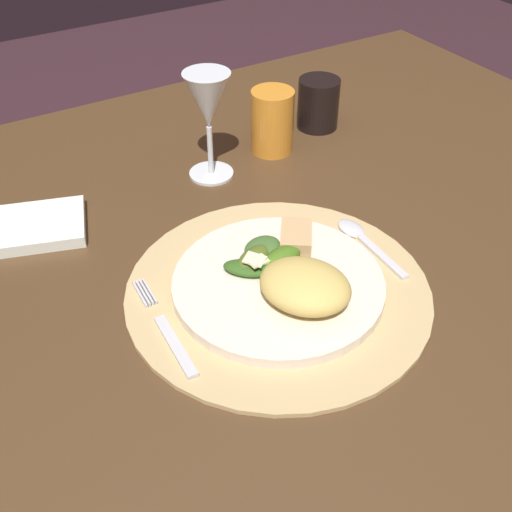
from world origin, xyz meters
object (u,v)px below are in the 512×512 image
at_px(dining_table, 269,334).
at_px(dinner_plate, 278,284).
at_px(napkin, 41,226).
at_px(fork, 167,330).
at_px(spoon, 361,237).
at_px(amber_tumbler, 272,121).
at_px(wine_glass, 208,105).
at_px(dark_tumbler, 318,104).

height_order(dining_table, dinner_plate, dinner_plate).
distance_m(dinner_plate, napkin, 0.33).
xyz_separation_m(fork, spoon, (0.28, 0.02, 0.00)).
bearing_deg(spoon, amber_tumbler, 83.75).
bearing_deg(amber_tumbler, napkin, -176.14).
relative_size(dinner_plate, amber_tumbler, 2.50).
bearing_deg(dining_table, dinner_plate, -115.39).
bearing_deg(amber_tumbler, fork, -137.67).
bearing_deg(wine_glass, dinner_plate, -101.38).
relative_size(napkin, dark_tumbler, 1.38).
xyz_separation_m(dining_table, amber_tumbler, (0.14, 0.22, 0.20)).
relative_size(napkin, amber_tumbler, 1.15).
bearing_deg(dark_tumbler, amber_tumbler, -165.41).
xyz_separation_m(spoon, napkin, (-0.34, 0.23, -0.00)).
xyz_separation_m(dinner_plate, amber_tumbler, (0.17, 0.29, 0.04)).
xyz_separation_m(spoon, wine_glass, (-0.09, 0.24, 0.10)).
distance_m(spoon, amber_tumbler, 0.26).
distance_m(dining_table, napkin, 0.34).
xyz_separation_m(dinner_plate, napkin, (-0.20, 0.26, -0.01)).
height_order(napkin, amber_tumbler, amber_tumbler).
xyz_separation_m(spoon, dark_tumbler, (0.13, 0.29, 0.03)).
bearing_deg(dining_table, napkin, 141.00).
relative_size(fork, wine_glass, 1.03).
bearing_deg(wine_glass, napkin, -178.07).
bearing_deg(dining_table, amber_tumbler, 57.60).
bearing_deg(dining_table, dark_tumbler, 45.03).
height_order(fork, wine_glass, wine_glass).
relative_size(napkin, wine_glass, 0.71).
bearing_deg(fork, dining_table, 21.17).
relative_size(dining_table, dinner_plate, 5.45).
bearing_deg(dining_table, spoon, -22.11).
distance_m(dinner_plate, spoon, 0.14).
bearing_deg(dinner_plate, napkin, 127.77).
bearing_deg(napkin, wine_glass, 1.93).
distance_m(dining_table, dinner_plate, 0.18).
bearing_deg(spoon, fork, -175.30).
height_order(wine_glass, dark_tumbler, wine_glass).
xyz_separation_m(napkin, amber_tumbler, (0.37, 0.03, 0.04)).
height_order(dining_table, spoon, spoon).
bearing_deg(amber_tumbler, wine_glass, -171.94).
bearing_deg(dinner_plate, spoon, 10.44).
height_order(dining_table, fork, fork).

